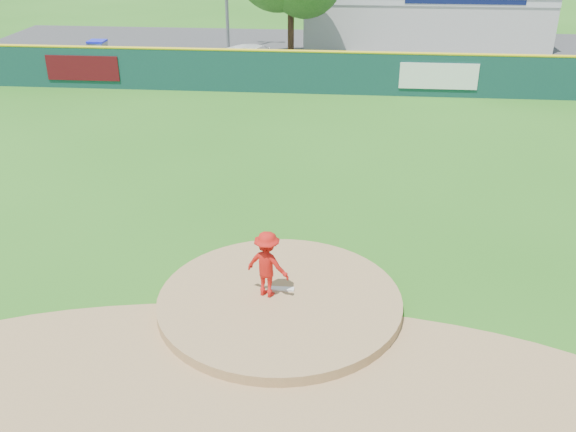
# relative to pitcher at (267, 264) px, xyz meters

# --- Properties ---
(ground) EXTENTS (120.00, 120.00, 0.00)m
(ground) POSITION_rel_pitcher_xyz_m (0.28, -0.08, -1.03)
(ground) COLOR #286B19
(ground) RESTS_ON ground
(pitchers_mound) EXTENTS (5.50, 5.50, 0.50)m
(pitchers_mound) POSITION_rel_pitcher_xyz_m (0.28, -0.08, -1.03)
(pitchers_mound) COLOR #9E774C
(pitchers_mound) RESTS_ON ground
(pitching_rubber) EXTENTS (0.60, 0.15, 0.04)m
(pitching_rubber) POSITION_rel_pitcher_xyz_m (0.28, 0.22, -0.76)
(pitching_rubber) COLOR white
(pitching_rubber) RESTS_ON pitchers_mound
(infield_dirt_arc) EXTENTS (15.40, 15.40, 0.01)m
(infield_dirt_arc) POSITION_rel_pitcher_xyz_m (0.28, -3.08, -1.03)
(infield_dirt_arc) COLOR #9E774C
(infield_dirt_arc) RESTS_ON ground
(parking_lot) EXTENTS (44.00, 16.00, 0.02)m
(parking_lot) POSITION_rel_pitcher_xyz_m (0.28, 26.92, -1.02)
(parking_lot) COLOR #38383A
(parking_lot) RESTS_ON ground
(pitcher) EXTENTS (1.15, 0.91, 1.57)m
(pitcher) POSITION_rel_pitcher_xyz_m (0.00, 0.00, 0.00)
(pitcher) COLOR red
(pitcher) RESTS_ON pitchers_mound
(van) EXTENTS (5.10, 3.55, 1.29)m
(van) POSITION_rel_pitcher_xyz_m (-3.35, 22.42, -0.37)
(van) COLOR white
(van) RESTS_ON parking_lot
(pool_building_grp) EXTENTS (15.20, 8.20, 3.31)m
(pool_building_grp) POSITION_rel_pitcher_xyz_m (6.28, 31.91, 0.63)
(pool_building_grp) COLOR silver
(pool_building_grp) RESTS_ON ground
(fence_banners) EXTENTS (20.65, 0.04, 1.20)m
(fence_banners) POSITION_rel_pitcher_xyz_m (-2.72, 17.84, -0.03)
(fence_banners) COLOR #520B12
(fence_banners) RESTS_ON ground
(playground_slide) EXTENTS (0.91, 2.57, 1.42)m
(playground_slide) POSITION_rel_pitcher_xyz_m (-12.23, 22.48, -0.31)
(playground_slide) COLOR #1B22ED
(playground_slide) RESTS_ON ground
(outfield_fence) EXTENTS (40.00, 0.14, 2.07)m
(outfield_fence) POSITION_rel_pitcher_xyz_m (0.28, 17.92, 0.06)
(outfield_fence) COLOR #123B39
(outfield_fence) RESTS_ON ground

